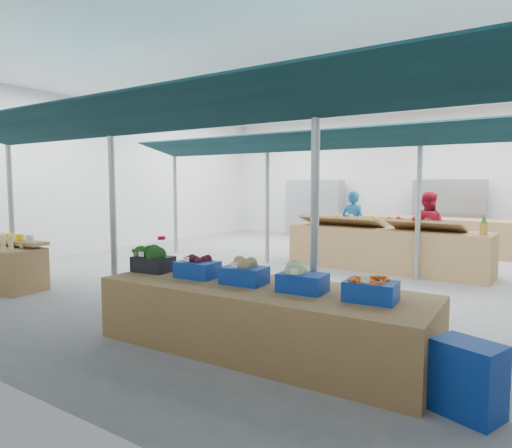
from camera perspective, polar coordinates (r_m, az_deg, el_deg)
The scene contains 23 objects.
floor at distance 10.09m, azimuth 4.69°, elevation -5.83°, with size 13.00×13.00×0.00m, color slate.
hall at distance 11.21m, azimuth 8.42°, elevation 8.81°, with size 13.00×13.00×13.00m.
pole_grid at distance 8.01m, azimuth 3.35°, elevation 4.39°, with size 10.00×4.60×3.00m.
awnings at distance 8.06m, azimuth 3.39°, elevation 11.29°, with size 9.50×7.08×0.30m.
back_shelving_left at distance 16.41m, azimuth 7.32°, elevation 1.89°, with size 2.00×0.50×2.00m, color #B23F33.
back_shelving_right at distance 14.95m, azimuth 22.94°, elevation 1.21°, with size 2.00×0.50×2.00m, color #B23F33.
bottle_shelf at distance 9.52m, azimuth -29.15°, elevation -4.55°, with size 1.78×1.20×1.04m.
veg_counter at distance 5.33m, azimuth 0.51°, elevation -11.67°, with size 3.84×1.28×0.75m, color olive.
fruit_counter at distance 10.43m, azimuth 15.88°, elevation -3.07°, with size 4.31×1.03×0.92m, color olive.
far_counter at distance 13.77m, azimuth 20.57°, elevation -1.20°, with size 5.28×1.06×0.95m, color olive.
crate_stack at distance 4.32m, azimuth 24.98°, elevation -17.16°, with size 0.52×0.36×0.62m, color #0D3395.
vendor_left at distance 11.82m, azimuth 12.05°, elevation -0.09°, with size 0.63×0.41×1.73m, color #175B98.
vendor_right at distance 11.28m, azimuth 20.56°, elevation -0.55°, with size 0.84×0.65×1.73m, color #B5162F.
crate_broccoli at distance 6.20m, azimuth -12.73°, elevation -4.35°, with size 0.53×0.42×0.35m.
crate_beets at distance 5.71m, azimuth -7.33°, elevation -5.33°, with size 0.53×0.42×0.29m.
crate_celeriac at distance 5.31m, azimuth -1.47°, elevation -5.96°, with size 0.53×0.42×0.31m.
crate_cabbage at distance 4.95m, azimuth 5.85°, elevation -6.64°, with size 0.53×0.42×0.35m.
crate_carrots at distance 4.69m, azimuth 14.17°, elevation -8.01°, with size 0.53×0.42×0.29m.
sparrow at distance 6.21m, azimuth -14.72°, elevation -3.54°, with size 0.12×0.09×0.11m.
pole_ribbon at distance 6.92m, azimuth -11.74°, elevation -1.91°, with size 0.12×0.12×0.28m.
apple_heap_yellow at distance 10.66m, azimuth 10.57°, elevation 0.61°, with size 1.94×0.82×0.27m.
apple_heap_red at distance 10.01m, azimuth 20.48°, elevation 0.08°, with size 1.54×0.79×0.27m.
pineapple at distance 9.78m, azimuth 26.58°, elevation -0.15°, with size 0.14×0.14×0.39m.
Camera 1 is at (4.82, -8.65, 1.91)m, focal length 32.00 mm.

